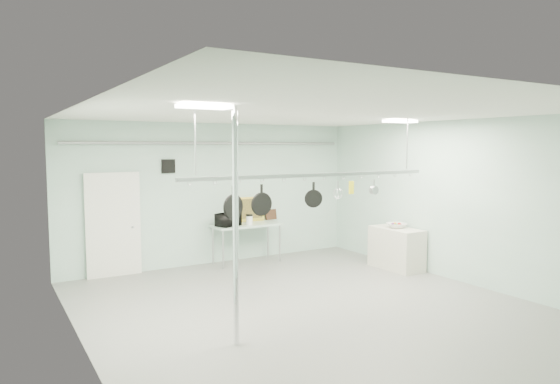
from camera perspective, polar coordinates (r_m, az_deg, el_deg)
floor at (r=8.39m, az=3.94°, el=-13.37°), size 8.00×8.00×0.00m
ceiling at (r=7.97m, az=4.09°, el=8.92°), size 7.00×8.00×0.02m
back_wall at (r=11.51m, az=-7.41°, el=-0.18°), size 7.00×0.02×3.20m
right_wall at (r=10.41m, az=19.99°, el=-1.02°), size 0.02×8.00×3.20m
door at (r=10.83m, az=-18.53°, el=-3.68°), size 1.10×0.10×2.20m
wall_vent at (r=11.06m, az=-12.65°, el=2.89°), size 0.30×0.04×0.30m
conduit_pipe at (r=11.37m, az=-7.29°, el=5.56°), size 6.60×0.07×0.07m
chrome_pole at (r=6.66m, az=-5.10°, el=-4.07°), size 0.08×0.08×3.20m
prep_table at (r=11.51m, az=-3.84°, el=-4.01°), size 1.60×0.70×0.91m
side_cabinet at (r=11.27m, az=13.15°, el=-6.30°), size 0.60×1.20×0.90m
pot_rack at (r=8.33m, az=3.99°, el=2.15°), size 4.80×0.06×1.00m
light_panel_left at (r=6.21m, az=-8.62°, el=9.66°), size 0.65×0.30×0.05m
light_panel_right at (r=9.96m, az=13.56°, el=7.87°), size 0.65×0.30×0.05m
microwave at (r=11.19m, az=-5.93°, el=-3.16°), size 0.61×0.52×0.29m
coffee_canister at (r=11.31m, az=-3.53°, el=-3.27°), size 0.15×0.15×0.21m
painting_large at (r=11.81m, az=-3.60°, el=-1.99°), size 0.78×0.14×0.58m
painting_small at (r=12.12m, az=-1.05°, el=-2.58°), size 0.30×0.10×0.25m
fruit_bowl at (r=11.23m, az=13.17°, el=-3.75°), size 0.54×0.54×0.10m
skillet_left at (r=7.61m, az=-5.37°, el=-1.26°), size 0.39×0.18×0.53m
skillet_mid at (r=7.83m, az=-2.12°, el=-0.95°), size 0.37×0.07×0.50m
skillet_right at (r=8.34m, az=3.85°, el=-0.29°), size 0.30×0.17×0.42m
whisk at (r=8.63m, az=6.64°, el=0.28°), size 0.22×0.22×0.30m
grater at (r=8.81m, az=8.15°, el=0.52°), size 0.10×0.04×0.25m
saucepan at (r=9.15m, az=10.68°, el=0.53°), size 0.16×0.12×0.29m
fruit_cluster at (r=11.23m, az=13.18°, el=-3.54°), size 0.24×0.24×0.09m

